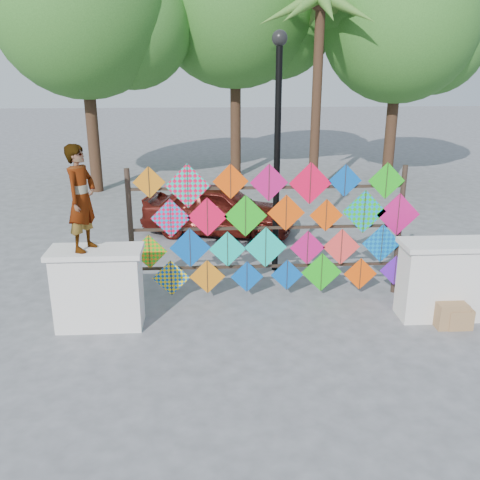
{
  "coord_description": "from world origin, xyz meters",
  "views": [
    {
      "loc": [
        -0.98,
        -7.83,
        3.97
      ],
      "look_at": [
        -0.47,
        0.6,
        1.11
      ],
      "focal_mm": 40.0,
      "sensor_mm": 36.0,
      "label": 1
    }
  ],
  "objects_px": {
    "kite_rack": "(273,230)",
    "lamppost": "(278,133)",
    "sedan": "(218,209)",
    "vendor_woman": "(81,198)"
  },
  "relations": [
    {
      "from": "kite_rack",
      "to": "lamppost",
      "type": "xyz_separation_m",
      "value": [
        0.21,
        1.27,
        1.46
      ]
    },
    {
      "from": "sedan",
      "to": "lamppost",
      "type": "xyz_separation_m",
      "value": [
        1.06,
        -2.4,
        2.08
      ]
    },
    {
      "from": "kite_rack",
      "to": "vendor_woman",
      "type": "relative_size",
      "value": 3.15
    },
    {
      "from": "sedan",
      "to": "vendor_woman",
      "type": "bearing_deg",
      "value": 170.06
    },
    {
      "from": "vendor_woman",
      "to": "kite_rack",
      "type": "bearing_deg",
      "value": -51.75
    },
    {
      "from": "sedan",
      "to": "lamppost",
      "type": "bearing_deg",
      "value": -141.98
    },
    {
      "from": "kite_rack",
      "to": "lamppost",
      "type": "relative_size",
      "value": 1.11
    },
    {
      "from": "sedan",
      "to": "lamppost",
      "type": "distance_m",
      "value": 3.35
    },
    {
      "from": "vendor_woman",
      "to": "sedan",
      "type": "distance_m",
      "value": 5.25
    },
    {
      "from": "kite_rack",
      "to": "sedan",
      "type": "xyz_separation_m",
      "value": [
        -0.85,
        3.67,
        -0.62
      ]
    }
  ]
}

